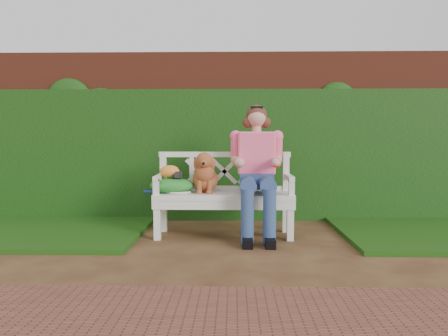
{
  "coord_description": "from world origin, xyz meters",
  "views": [
    {
      "loc": [
        -0.08,
        -4.02,
        1.08
      ],
      "look_at": [
        -0.19,
        0.72,
        0.75
      ],
      "focal_mm": 35.0,
      "sensor_mm": 36.0,
      "label": 1
    }
  ],
  "objects": [
    {
      "name": "camera_item",
      "position": [
        -0.7,
        0.7,
        0.68
      ],
      "size": [
        0.11,
        0.09,
        0.07
      ],
      "primitive_type": "cube",
      "rotation": [
        0.0,
        0.0,
        0.07
      ],
      "color": "black",
      "rests_on": "green_bag"
    },
    {
      "name": "dog",
      "position": [
        -0.4,
        0.74,
        0.71
      ],
      "size": [
        0.4,
        0.47,
        0.45
      ],
      "primitive_type": null,
      "rotation": [
        0.0,
        0.0,
        0.28
      ],
      "color": "#9B5F43",
      "rests_on": "garden_bench"
    },
    {
      "name": "tennis_racket",
      "position": [
        -0.72,
        0.68,
        0.49
      ],
      "size": [
        0.59,
        0.42,
        0.03
      ],
      "primitive_type": null,
      "rotation": [
        0.0,
        0.0,
        -0.39
      ],
      "color": "white",
      "rests_on": "garden_bench"
    },
    {
      "name": "green_bag",
      "position": [
        -0.76,
        0.72,
        0.56
      ],
      "size": [
        0.56,
        0.48,
        0.16
      ],
      "primitive_type": null,
      "rotation": [
        0.0,
        0.0,
        0.24
      ],
      "color": "green",
      "rests_on": "garden_bench"
    },
    {
      "name": "seated_woman",
      "position": [
        0.16,
        0.7,
        0.72
      ],
      "size": [
        0.8,
        0.94,
        1.43
      ],
      "primitive_type": null,
      "rotation": [
        0.0,
        0.0,
        0.27
      ],
      "color": "#F64C63",
      "rests_on": "ground"
    },
    {
      "name": "garden_bench",
      "position": [
        -0.19,
        0.72,
        0.24
      ],
      "size": [
        1.63,
        0.75,
        0.48
      ],
      "primitive_type": null,
      "rotation": [
        0.0,
        0.0,
        -0.1
      ],
      "color": "white",
      "rests_on": "ground"
    },
    {
      "name": "brick_wall",
      "position": [
        0.0,
        1.9,
        1.1
      ],
      "size": [
        10.0,
        0.3,
        2.2
      ],
      "primitive_type": "cube",
      "color": "maroon",
      "rests_on": "ground"
    },
    {
      "name": "ground",
      "position": [
        0.0,
        0.0,
        0.0
      ],
      "size": [
        60.0,
        60.0,
        0.0
      ],
      "primitive_type": "plane",
      "color": "#3D2113"
    },
    {
      "name": "ivy_hedge",
      "position": [
        0.0,
        1.68,
        0.85
      ],
      "size": [
        10.0,
        0.18,
        1.7
      ],
      "primitive_type": "cube",
      "color": "#285F19",
      "rests_on": "ground"
    },
    {
      "name": "baseball_glove",
      "position": [
        -0.79,
        0.71,
        0.71
      ],
      "size": [
        0.24,
        0.19,
        0.14
      ],
      "primitive_type": "ellipsoid",
      "rotation": [
        0.0,
        0.0,
        0.17
      ],
      "color": "orange",
      "rests_on": "green_bag"
    },
    {
      "name": "brick_paving",
      "position": [
        0.0,
        -1.6,
        0.01
      ],
      "size": [
        4.0,
        1.2,
        0.03
      ],
      "primitive_type": "cube",
      "color": "brown",
      "rests_on": "ground"
    },
    {
      "name": "grass_left",
      "position": [
        -2.4,
        0.9,
        0.03
      ],
      "size": [
        2.6,
        2.0,
        0.05
      ],
      "primitive_type": "cube",
      "color": "black",
      "rests_on": "ground"
    }
  ]
}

